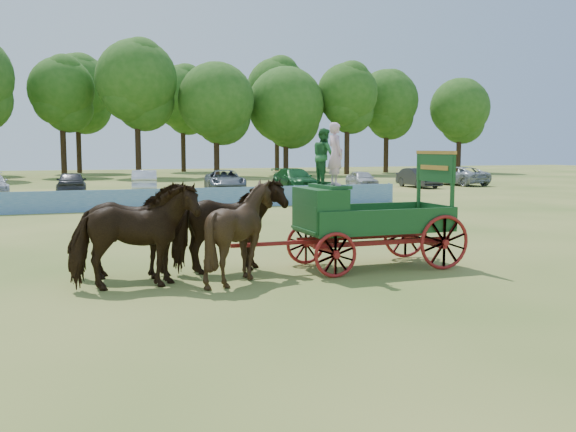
# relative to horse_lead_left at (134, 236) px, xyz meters

# --- Properties ---
(ground) EXTENTS (160.00, 160.00, 0.00)m
(ground) POSITION_rel_horse_lead_left_xyz_m (4.42, -0.01, -1.16)
(ground) COLOR tan
(ground) RESTS_ON ground
(horse_lead_left) EXTENTS (2.77, 1.30, 2.32)m
(horse_lead_left) POSITION_rel_horse_lead_left_xyz_m (0.00, 0.00, 0.00)
(horse_lead_left) COLOR #311E0D
(horse_lead_left) RESTS_ON ground
(horse_lead_right) EXTENTS (2.96, 1.87, 2.32)m
(horse_lead_right) POSITION_rel_horse_lead_left_xyz_m (0.00, 1.10, 0.00)
(horse_lead_right) COLOR #311E0D
(horse_lead_right) RESTS_ON ground
(horse_wheel_left) EXTENTS (2.13, 1.90, 2.32)m
(horse_wheel_left) POSITION_rel_horse_lead_left_xyz_m (2.40, 0.00, 0.00)
(horse_wheel_left) COLOR #311E0D
(horse_wheel_left) RESTS_ON ground
(horse_wheel_right) EXTENTS (2.85, 1.50, 2.32)m
(horse_wheel_right) POSITION_rel_horse_lead_left_xyz_m (2.40, 1.10, 0.00)
(horse_wheel_right) COLOR #311E0D
(horse_wheel_right) RESTS_ON ground
(farm_dray) EXTENTS (5.99, 2.00, 3.68)m
(farm_dray) POSITION_rel_horse_lead_left_xyz_m (5.38, 0.57, 0.41)
(farm_dray) COLOR maroon
(farm_dray) RESTS_ON ground
(sponsor_banner) EXTENTS (26.00, 0.08, 1.05)m
(sponsor_banner) POSITION_rel_horse_lead_left_xyz_m (3.42, 17.99, -0.63)
(sponsor_banner) COLOR #1D5EA2
(sponsor_banner) RESTS_ON ground
(parked_cars) EXTENTS (53.97, 7.04, 1.60)m
(parked_cars) POSITION_rel_horse_lead_left_xyz_m (4.54, 30.23, -0.39)
(parked_cars) COLOR silver
(parked_cars) RESTS_ON ground
(treeline) EXTENTS (92.66, 23.56, 15.13)m
(treeline) POSITION_rel_horse_lead_left_xyz_m (1.52, 59.91, 8.23)
(treeline) COLOR #382314
(treeline) RESTS_ON ground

